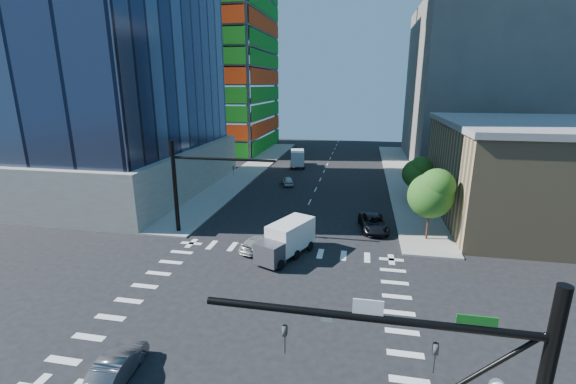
# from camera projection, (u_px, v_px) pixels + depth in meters

# --- Properties ---
(ground) EXTENTS (160.00, 160.00, 0.00)m
(ground) POSITION_uv_depth(u_px,v_px,m) (260.00, 307.00, 25.50)
(ground) COLOR black
(ground) RESTS_ON ground
(road_markings) EXTENTS (20.00, 20.00, 0.01)m
(road_markings) POSITION_uv_depth(u_px,v_px,m) (260.00, 307.00, 25.50)
(road_markings) COLOR silver
(road_markings) RESTS_ON ground
(sidewalk_ne) EXTENTS (5.00, 60.00, 0.15)m
(sidewalk_ne) POSITION_uv_depth(u_px,v_px,m) (402.00, 177.00, 61.00)
(sidewalk_ne) COLOR gray
(sidewalk_ne) RESTS_ON ground
(sidewalk_nw) EXTENTS (5.00, 60.00, 0.15)m
(sidewalk_nw) POSITION_uv_depth(u_px,v_px,m) (250.00, 170.00, 65.57)
(sidewalk_nw) COLOR gray
(sidewalk_nw) RESTS_ON ground
(construction_building) EXTENTS (25.16, 34.50, 70.60)m
(construction_building) POSITION_uv_depth(u_px,v_px,m) (209.00, 34.00, 82.40)
(construction_building) COLOR slate
(construction_building) RESTS_ON ground
(commercial_building) EXTENTS (20.50, 22.50, 10.60)m
(commercial_building) POSITION_uv_depth(u_px,v_px,m) (544.00, 172.00, 40.28)
(commercial_building) COLOR #907753
(commercial_building) RESTS_ON ground
(bg_building_ne) EXTENTS (24.00, 30.00, 28.00)m
(bg_building_ne) POSITION_uv_depth(u_px,v_px,m) (484.00, 85.00, 68.76)
(bg_building_ne) COLOR #5B5552
(bg_building_ne) RESTS_ON ground
(signal_mast_nw) EXTENTS (10.20, 0.40, 9.00)m
(signal_mast_nw) POSITION_uv_depth(u_px,v_px,m) (189.00, 179.00, 36.71)
(signal_mast_nw) COLOR black
(signal_mast_nw) RESTS_ON sidewalk_nw
(tree_south) EXTENTS (4.16, 4.16, 6.82)m
(tree_south) POSITION_uv_depth(u_px,v_px,m) (433.00, 193.00, 35.06)
(tree_south) COLOR #382316
(tree_south) RESTS_ON sidewalk_ne
(tree_north) EXTENTS (3.54, 3.52, 5.78)m
(tree_north) POSITION_uv_depth(u_px,v_px,m) (418.00, 172.00, 46.54)
(tree_north) COLOR #382316
(tree_north) RESTS_ON sidewalk_ne
(car_nb_far) EXTENTS (3.26, 5.69, 1.50)m
(car_nb_far) POSITION_uv_depth(u_px,v_px,m) (373.00, 223.00, 38.72)
(car_nb_far) COLOR black
(car_nb_far) RESTS_ON ground
(car_sb_near) EXTENTS (3.15, 4.67, 1.26)m
(car_sb_near) POSITION_uv_depth(u_px,v_px,m) (259.00, 243.00, 34.19)
(car_sb_near) COLOR silver
(car_sb_near) RESTS_ON ground
(car_sb_mid) EXTENTS (2.57, 4.02, 1.27)m
(car_sb_mid) POSITION_uv_depth(u_px,v_px,m) (288.00, 181.00, 56.16)
(car_sb_mid) COLOR #B1B2BA
(car_sb_mid) RESTS_ON ground
(car_sb_cross) EXTENTS (1.82, 4.27, 1.37)m
(car_sb_cross) POSITION_uv_depth(u_px,v_px,m) (117.00, 367.00, 19.12)
(car_sb_cross) COLOR #535358
(car_sb_cross) RESTS_ON ground
(box_truck_near) EXTENTS (4.42, 6.08, 2.93)m
(box_truck_near) POSITION_uv_depth(u_px,v_px,m) (285.00, 243.00, 32.49)
(box_truck_near) COLOR black
(box_truck_near) RESTS_ON ground
(box_truck_far) EXTENTS (3.43, 6.07, 3.00)m
(box_truck_far) POSITION_uv_depth(u_px,v_px,m) (297.00, 159.00, 68.73)
(box_truck_far) COLOR black
(box_truck_far) RESTS_ON ground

